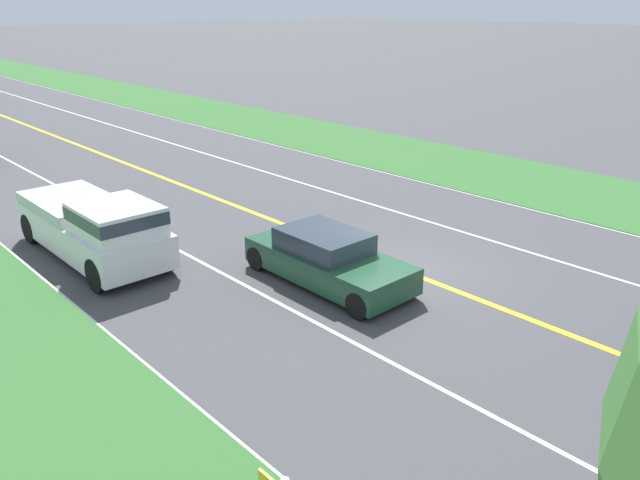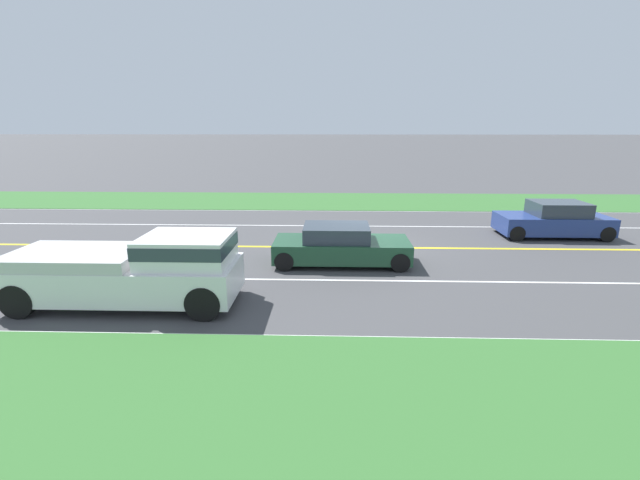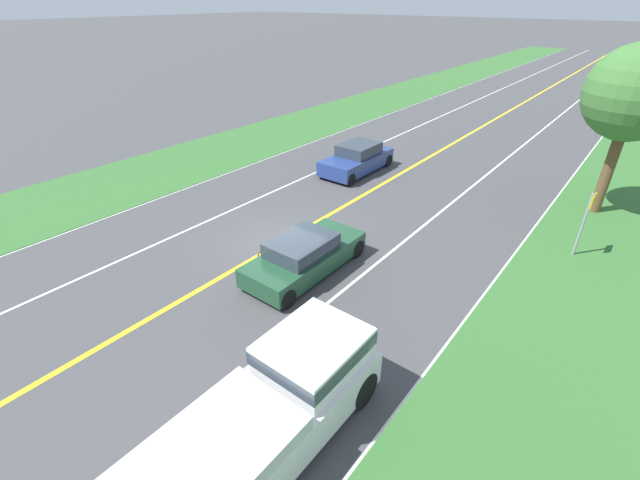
# 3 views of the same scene
# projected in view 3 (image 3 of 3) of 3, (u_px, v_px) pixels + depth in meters

# --- Properties ---
(ground_plane) EXTENTS (400.00, 400.00, 0.00)m
(ground_plane) POSITION_uv_depth(u_px,v_px,m) (280.00, 243.00, 15.62)
(ground_plane) COLOR #424244
(centre_divider_line) EXTENTS (0.18, 160.00, 0.01)m
(centre_divider_line) POSITION_uv_depth(u_px,v_px,m) (280.00, 243.00, 15.61)
(centre_divider_line) COLOR yellow
(centre_divider_line) RESTS_ON ground
(lane_edge_line_right) EXTENTS (0.14, 160.00, 0.01)m
(lane_edge_line_right) POSITION_uv_depth(u_px,v_px,m) (466.00, 321.00, 11.85)
(lane_edge_line_right) COLOR white
(lane_edge_line_right) RESTS_ON ground
(lane_edge_line_left) EXTENTS (0.14, 160.00, 0.01)m
(lane_edge_line_left) POSITION_uv_depth(u_px,v_px,m) (167.00, 195.00, 19.38)
(lane_edge_line_left) COLOR white
(lane_edge_line_left) RESTS_ON ground
(lane_dash_same_dir) EXTENTS (0.10, 160.00, 0.01)m
(lane_dash_same_dir) POSITION_uv_depth(u_px,v_px,m) (360.00, 277.00, 13.73)
(lane_dash_same_dir) COLOR white
(lane_dash_same_dir) RESTS_ON ground
(lane_dash_oncoming) EXTENTS (0.10, 160.00, 0.01)m
(lane_dash_oncoming) POSITION_uv_depth(u_px,v_px,m) (217.00, 216.00, 17.50)
(lane_dash_oncoming) COLOR white
(lane_dash_oncoming) RESTS_ON ground
(grass_verge_right) EXTENTS (6.00, 160.00, 0.03)m
(grass_verge_right) POSITION_uv_depth(u_px,v_px,m) (587.00, 372.00, 10.23)
(grass_verge_right) COLOR #33662D
(grass_verge_right) RESTS_ON ground
(grass_verge_left) EXTENTS (6.00, 160.00, 0.03)m
(grass_verge_left) POSITION_uv_depth(u_px,v_px,m) (131.00, 180.00, 20.99)
(grass_verge_left) COLOR #33662D
(grass_verge_left) RESTS_ON ground
(ego_car) EXTENTS (1.83, 4.38, 1.28)m
(ego_car) POSITION_uv_depth(u_px,v_px,m) (305.00, 255.00, 13.74)
(ego_car) COLOR #1E472D
(ego_car) RESTS_ON ground
(dog) EXTENTS (0.30, 1.10, 0.86)m
(dog) POSITION_uv_depth(u_px,v_px,m) (272.00, 249.00, 14.21)
(dog) COLOR brown
(dog) RESTS_ON ground
(pickup_truck) EXTENTS (2.01, 5.56, 1.81)m
(pickup_truck) POSITION_uv_depth(u_px,v_px,m) (270.00, 411.00, 8.18)
(pickup_truck) COLOR silver
(pickup_truck) RESTS_ON ground
(oncoming_car) EXTENTS (1.88, 4.25, 1.42)m
(oncoming_car) POSITION_uv_depth(u_px,v_px,m) (357.00, 159.00, 21.72)
(oncoming_car) COLOR navy
(oncoming_car) RESTS_ON ground
(roadside_tree_right_near) EXTENTS (3.50, 3.50, 6.53)m
(roadside_tree_right_near) POSITION_uv_depth(u_px,v_px,m) (635.00, 94.00, 15.60)
(roadside_tree_right_near) COLOR brown
(roadside_tree_right_near) RESTS_ON ground
(street_sign) EXTENTS (0.11, 0.64, 2.33)m
(street_sign) POSITION_uv_depth(u_px,v_px,m) (586.00, 217.00, 14.18)
(street_sign) COLOR gray
(street_sign) RESTS_ON ground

